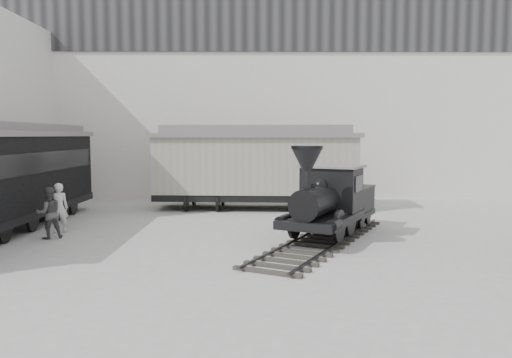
{
  "coord_description": "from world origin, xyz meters",
  "views": [
    {
      "loc": [
        -0.32,
        -13.52,
        3.51
      ],
      "look_at": [
        -0.16,
        3.7,
        2.0
      ],
      "focal_mm": 35.0,
      "sensor_mm": 36.0,
      "label": 1
    }
  ],
  "objects_px": {
    "visitor_a": "(59,208)",
    "visitor_b": "(49,213)",
    "boxcar": "(256,165)",
    "locomotive": "(328,205)"
  },
  "relations": [
    {
      "from": "visitor_a",
      "to": "visitor_b",
      "type": "xyz_separation_m",
      "value": [
        0.06,
        -1.03,
        -0.03
      ]
    },
    {
      "from": "boxcar",
      "to": "visitor_b",
      "type": "xyz_separation_m",
      "value": [
        -7.09,
        -6.9,
        -1.22
      ]
    },
    {
      "from": "visitor_a",
      "to": "locomotive",
      "type": "bearing_deg",
      "value": 146.3
    },
    {
      "from": "locomotive",
      "to": "visitor_a",
      "type": "height_order",
      "value": "locomotive"
    },
    {
      "from": "boxcar",
      "to": "visitor_a",
      "type": "bearing_deg",
      "value": -137.3
    },
    {
      "from": "boxcar",
      "to": "visitor_b",
      "type": "relative_size",
      "value": 5.63
    },
    {
      "from": "boxcar",
      "to": "visitor_a",
      "type": "distance_m",
      "value": 9.33
    },
    {
      "from": "boxcar",
      "to": "locomotive",
      "type": "bearing_deg",
      "value": -67.65
    },
    {
      "from": "locomotive",
      "to": "visitor_b",
      "type": "bearing_deg",
      "value": -153.41
    },
    {
      "from": "visitor_a",
      "to": "visitor_b",
      "type": "relative_size",
      "value": 1.03
    }
  ]
}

